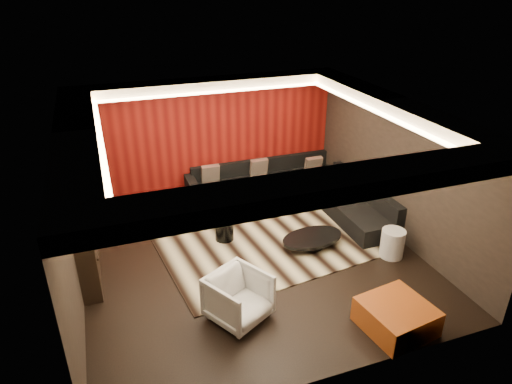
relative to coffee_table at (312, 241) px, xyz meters
name	(u,v)px	position (x,y,z in m)	size (l,w,h in m)	color
floor	(252,258)	(-1.23, 0.04, -0.14)	(6.00, 6.00, 0.02)	black
ceiling	(251,112)	(-1.23, 0.04, 2.68)	(6.00, 6.00, 0.02)	silver
wall_back	(208,137)	(-1.23, 3.05, 1.27)	(6.00, 0.02, 2.80)	black
wall_left	(68,219)	(-4.24, 0.04, 1.27)	(0.02, 6.00, 2.80)	black
wall_right	(397,168)	(1.78, 0.04, 1.27)	(0.02, 6.00, 2.80)	black
red_feature_wall	(209,138)	(-1.23, 3.01, 1.27)	(5.98, 0.05, 2.78)	#6B0C0A
soffit_back	(209,84)	(-1.23, 2.74, 2.56)	(6.00, 0.60, 0.22)	silver
soffit_front	(330,185)	(-1.23, -2.66, 2.56)	(6.00, 0.60, 0.22)	silver
soffit_left	(75,138)	(-3.93, 0.04, 2.56)	(0.60, 4.80, 0.22)	silver
soffit_right	(392,104)	(1.47, 0.04, 2.56)	(0.60, 4.80, 0.22)	silver
cove_back	(214,92)	(-1.23, 2.40, 2.47)	(4.80, 0.08, 0.04)	#FFD899
cove_front	(316,181)	(-1.23, -2.32, 2.47)	(4.80, 0.08, 0.04)	#FFD899
cove_left	(101,141)	(-3.59, 0.04, 2.47)	(0.08, 4.80, 0.04)	#FFD899
cove_right	(375,111)	(1.13, 0.04, 2.47)	(0.08, 4.80, 0.04)	#FFD899
tv_surround	(82,217)	(-4.08, 0.64, 0.97)	(0.30, 2.00, 2.20)	black
tv_screen	(88,197)	(-3.92, 0.64, 1.32)	(0.04, 1.30, 0.80)	black
tv_shelf	(95,235)	(-3.92, 0.64, 0.57)	(0.04, 1.60, 0.04)	black
rug	(263,241)	(-0.83, 0.49, -0.12)	(4.00, 3.00, 0.02)	#C7BA92
coffee_table	(312,241)	(0.00, 0.00, 0.00)	(1.25, 1.25, 0.21)	black
drum_stool	(224,229)	(-1.54, 0.82, 0.11)	(0.37, 0.37, 0.44)	black
striped_pouf	(209,211)	(-1.60, 1.74, 0.09)	(0.70, 0.70, 0.38)	beige
white_side_table	(392,243)	(1.27, -0.79, 0.15)	(0.44, 0.44, 0.55)	silver
orange_ottoman	(396,317)	(0.18, -2.46, 0.08)	(0.94, 0.94, 0.42)	#954913
armchair	(239,298)	(-1.96, -1.45, 0.26)	(0.82, 0.85, 0.77)	silver
sectional_sofa	(296,191)	(0.50, 1.90, 0.14)	(3.65, 3.50, 0.75)	black
throw_pillows	(282,171)	(0.33, 2.32, 0.49)	(3.13, 1.70, 0.50)	tan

